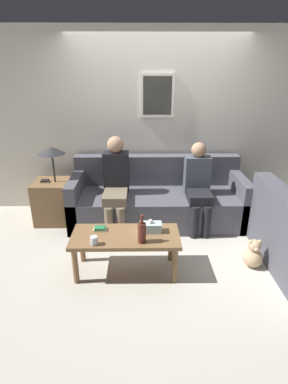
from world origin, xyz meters
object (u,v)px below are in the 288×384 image
(wine_bottle, at_px, (142,232))
(person_right, at_px, (198,184))
(person_left, at_px, (116,180))
(drinking_glass, at_px, (94,241))
(teddy_bear, at_px, (253,255))
(couch_main, at_px, (157,200))
(coffee_table, at_px, (126,240))

(wine_bottle, xyz_separation_m, person_right, (0.76, 1.16, 0.07))
(person_left, height_order, person_right, person_left)
(wine_bottle, bearing_deg, person_right, 56.73)
(wine_bottle, distance_m, drinking_glass, 0.48)
(wine_bottle, xyz_separation_m, teddy_bear, (1.23, 0.20, -0.41))
(couch_main, height_order, person_left, person_left)
(drinking_glass, xyz_separation_m, person_right, (1.23, 1.20, 0.14))
(person_right, xyz_separation_m, teddy_bear, (0.47, -0.96, -0.48))
(person_right, bearing_deg, teddy_bear, -64.01)
(couch_main, distance_m, person_right, 0.65)
(couch_main, height_order, teddy_bear, couch_main)
(couch_main, bearing_deg, wine_bottle, -99.63)
(wine_bottle, height_order, person_right, person_right)
(couch_main, xyz_separation_m, wine_bottle, (-0.23, -1.36, 0.26))
(couch_main, xyz_separation_m, drinking_glass, (-0.70, -1.40, 0.19))
(drinking_glass, bearing_deg, wine_bottle, 4.95)
(coffee_table, bearing_deg, drinking_glass, -149.04)
(couch_main, relative_size, drinking_glass, 27.43)
(coffee_table, bearing_deg, person_left, 99.21)
(drinking_glass, bearing_deg, teddy_bear, 8.09)
(coffee_table, distance_m, teddy_bear, 1.42)
(coffee_table, distance_m, person_right, 1.41)
(coffee_table, height_order, drinking_glass, drinking_glass)
(person_left, bearing_deg, teddy_bear, -32.16)
(couch_main, xyz_separation_m, teddy_bear, (1.00, -1.16, -0.16))
(drinking_glass, distance_m, person_right, 1.72)
(wine_bottle, distance_m, person_right, 1.39)
(couch_main, xyz_separation_m, coffee_table, (-0.40, -1.23, 0.08))
(couch_main, distance_m, person_left, 0.70)
(teddy_bear, bearing_deg, couch_main, 130.63)
(couch_main, relative_size, person_right, 2.08)
(couch_main, distance_m, teddy_bear, 1.54)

